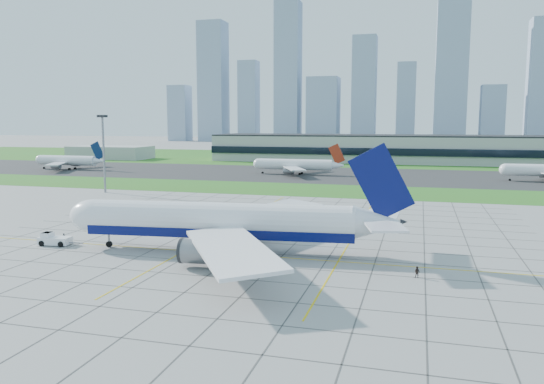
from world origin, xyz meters
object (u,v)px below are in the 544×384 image
Objects in this scene: crew_near at (64,238)px; distant_jet_1 at (296,165)px; airliner at (222,222)px; crew_far at (417,272)px; pushback_tug at (54,239)px; light_mast at (103,144)px; distant_jet_0 at (68,160)px.

distant_jet_1 reaches higher than crew_near.
airliner reaches higher than crew_far.
airliner is at bearing -58.98° from crew_near.
pushback_tug reaches higher than crew_near.
crew_far is (34.05, -7.41, -4.54)m from airliner.
pushback_tug is at bearing -160.58° from crew_near.
crew_near is (0.43, 2.54, -0.18)m from pushback_tug.
distant_jet_1 reaches higher than crew_far.
light_mast reaches higher than airliner.
airliner is at bearing -179.39° from crew_far.
airliner is at bearing -44.60° from light_mast.
crew_near is 1.00× the size of crew_far.
light_mast is 0.60× the size of distant_jet_1.
airliner is 1.49× the size of distant_jet_1.
crew_near is at bearing 74.25° from pushback_tug.
pushback_tug reaches higher than crew_far.
pushback_tug is 4.93× the size of crew_near.
distant_jet_1 is at bearing 78.47° from pushback_tug.
distant_jet_0 is at bearing 119.43° from pushback_tug.
light_mast reaches higher than pushback_tug.
crew_far is (66.53, -6.27, -0.00)m from crew_near.
distant_jet_1 is (114.18, 5.18, 0.00)m from distant_jet_0.
distant_jet_1 is at bearing 23.71° from crew_near.
distant_jet_0 is at bearing 133.22° from light_mast.
crew_far is at bearing -18.43° from airliner.
distant_jet_1 is (-19.21, 141.92, -0.95)m from airliner.
airliner is 1.49× the size of distant_jet_0.
crew_far is 0.04× the size of distant_jet_0.
pushback_tug is at bearing -179.77° from airliner.
light_mast is 78.85m from pushback_tug.
light_mast is 125.61m from crew_far.
crew_near is 170.90m from distant_jet_0.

